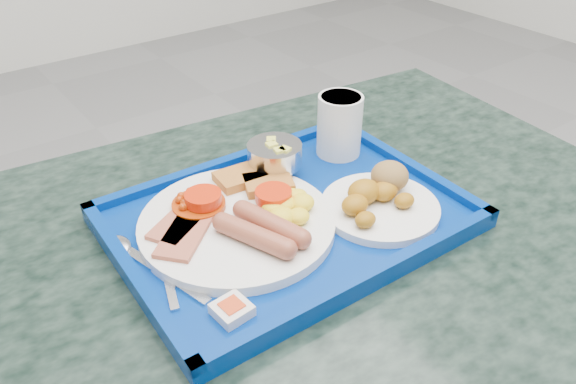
# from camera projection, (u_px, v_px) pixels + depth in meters

# --- Properties ---
(table) EXTENTS (1.30, 0.94, 0.76)m
(table) POSITION_uv_depth(u_px,v_px,m) (279.00, 337.00, 0.91)
(table) COLOR slate
(table) RESTS_ON floor
(tray) EXTENTS (0.51, 0.38, 0.03)m
(tray) POSITION_uv_depth(u_px,v_px,m) (288.00, 218.00, 0.83)
(tray) COLOR navy
(tray) RESTS_ON table
(main_plate) EXTENTS (0.28, 0.28, 0.04)m
(main_plate) POSITION_uv_depth(u_px,v_px,m) (243.00, 217.00, 0.80)
(main_plate) COLOR white
(main_plate) RESTS_ON tray
(bread_plate) EXTENTS (0.18, 0.18, 0.06)m
(bread_plate) POSITION_uv_depth(u_px,v_px,m) (379.00, 198.00, 0.83)
(bread_plate) COLOR white
(bread_plate) RESTS_ON tray
(fruit_bowl) EXTENTS (0.09, 0.09, 0.06)m
(fruit_bowl) POSITION_uv_depth(u_px,v_px,m) (275.00, 155.00, 0.89)
(fruit_bowl) COLOR silver
(fruit_bowl) RESTS_ON tray
(juice_cup) EXTENTS (0.08, 0.08, 0.11)m
(juice_cup) POSITION_uv_depth(u_px,v_px,m) (340.00, 123.00, 0.95)
(juice_cup) COLOR white
(juice_cup) RESTS_ON tray
(spoon) EXTENTS (0.08, 0.18, 0.01)m
(spoon) POSITION_uv_depth(u_px,v_px,m) (132.00, 252.00, 0.75)
(spoon) COLOR silver
(spoon) RESTS_ON tray
(knife) EXTENTS (0.06, 0.18, 0.00)m
(knife) POSITION_uv_depth(u_px,v_px,m) (157.00, 270.00, 0.73)
(knife) COLOR silver
(knife) RESTS_ON tray
(jam_packet) EXTENTS (0.04, 0.04, 0.02)m
(jam_packet) POSITION_uv_depth(u_px,v_px,m) (232.00, 310.00, 0.66)
(jam_packet) COLOR white
(jam_packet) RESTS_ON tray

